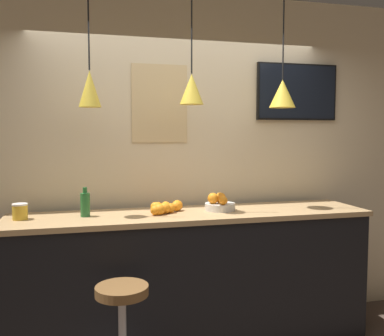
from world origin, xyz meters
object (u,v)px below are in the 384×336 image
Objects in this scene: bar_stool at (122,328)px; juice_bottle at (85,204)px; spread_jar at (20,212)px; mounted_tv at (297,92)px; fruit_bowl at (219,204)px.

juice_bottle reaches higher than bar_stool.
spread_jar is 0.15× the size of mounted_tv.
bar_stool is 2.53m from mounted_tv.
juice_bottle is (-1.05, 0.01, 0.04)m from fruit_bowl.
bar_stool is 0.96× the size of mounted_tv.
mounted_tv is (1.91, 0.34, 0.91)m from juice_bottle.
bar_stool is 6.43× the size of spread_jar.
fruit_bowl is at bearing 36.59° from bar_stool.
juice_bottle reaches higher than spread_jar.
juice_bottle is at bearing -169.83° from mounted_tv.
fruit_bowl is at bearing -157.87° from mounted_tv.
fruit_bowl reaches higher than bar_stool.
mounted_tv is (2.36, 0.34, 0.94)m from spread_jar.
bar_stool is at bearing -43.58° from spread_jar.
mounted_tv is at bearing 8.24° from spread_jar.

